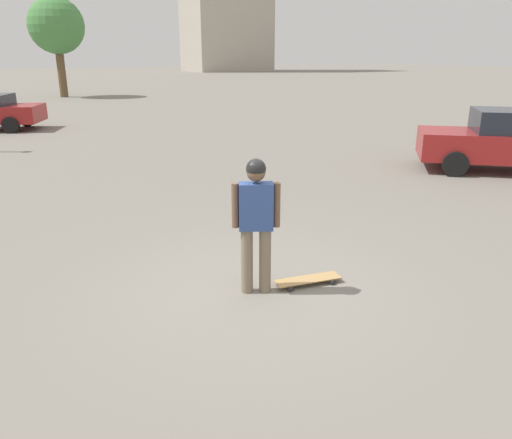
# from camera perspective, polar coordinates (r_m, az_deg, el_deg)

# --- Properties ---
(ground_plane) EXTENTS (220.00, 220.00, 0.00)m
(ground_plane) POSITION_cam_1_polar(r_m,az_deg,el_deg) (6.35, 0.00, -8.18)
(ground_plane) COLOR gray
(person) EXTENTS (0.52, 0.37, 1.69)m
(person) POSITION_cam_1_polar(r_m,az_deg,el_deg) (5.97, 0.00, 0.39)
(person) COLOR #7A6B56
(person) RESTS_ON ground_plane
(skateboard) EXTENTS (0.90, 0.42, 0.07)m
(skateboard) POSITION_cam_1_polar(r_m,az_deg,el_deg) (6.54, 5.94, -6.85)
(skateboard) COLOR tan
(skateboard) RESTS_ON ground_plane
(car_parked_near) EXTENTS (4.23, 4.16, 1.54)m
(car_parked_near) POSITION_cam_1_polar(r_m,az_deg,el_deg) (14.09, 26.88, 8.03)
(car_parked_near) COLOR maroon
(car_parked_near) RESTS_ON ground_plane
(tree_distant) EXTENTS (3.63, 3.63, 6.42)m
(tree_distant) POSITION_cam_1_polar(r_m,az_deg,el_deg) (37.63, -21.87, 19.81)
(tree_distant) COLOR brown
(tree_distant) RESTS_ON ground_plane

